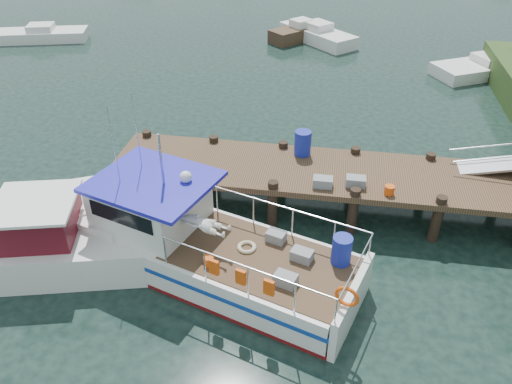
% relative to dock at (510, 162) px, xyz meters
% --- Properties ---
extents(ground_plane, '(160.00, 160.00, 0.00)m').
position_rel_dock_xyz_m(ground_plane, '(-6.51, -0.01, -2.24)').
color(ground_plane, black).
extents(dock, '(16.60, 3.00, 4.78)m').
position_rel_dock_xyz_m(dock, '(0.00, 0.00, 0.00)').
color(dock, '#473322').
rests_on(dock, ground).
extents(lobster_boat, '(9.86, 5.36, 4.81)m').
position_rel_dock_xyz_m(lobster_boat, '(-9.07, -3.57, -1.37)').
color(lobster_boat, silver).
rests_on(lobster_boat, ground).
extents(work_boat, '(8.57, 4.36, 4.50)m').
position_rel_dock_xyz_m(work_boat, '(-14.06, -4.47, -1.53)').
color(work_boat, silver).
rests_on(work_boat, ground).
extents(moored_rowboat, '(4.03, 4.19, 1.26)m').
position_rel_dock_xyz_m(moored_rowboat, '(-7.93, 18.55, -1.77)').
color(moored_rowboat, '#473322').
rests_on(moored_rowboat, ground).
extents(moored_a, '(5.86, 3.30, 1.02)m').
position_rel_dock_xyz_m(moored_a, '(-24.33, 15.51, -1.86)').
color(moored_a, silver).
rests_on(moored_a, ground).
extents(moored_b, '(5.26, 5.24, 1.22)m').
position_rel_dock_xyz_m(moored_b, '(-6.83, 18.23, -1.79)').
color(moored_b, silver).
rests_on(moored_b, ground).
extents(moored_c, '(6.72, 5.04, 1.02)m').
position_rel_dock_xyz_m(moored_c, '(2.86, 14.07, -1.86)').
color(moored_c, silver).
rests_on(moored_c, ground).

